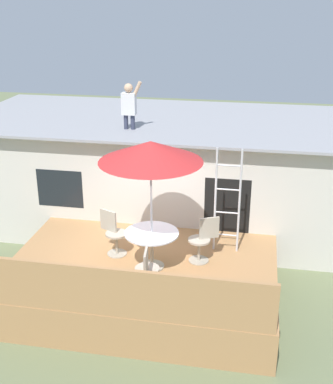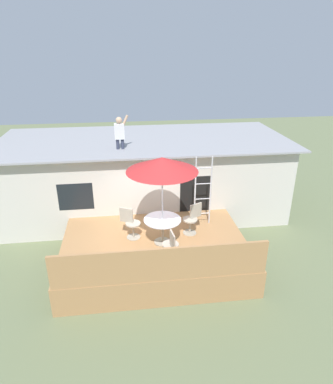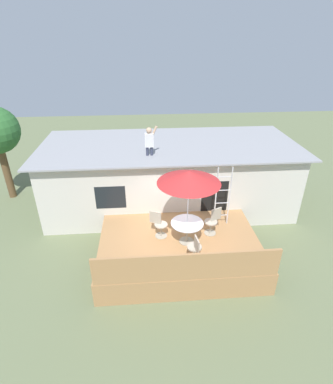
{
  "view_description": "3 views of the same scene",
  "coord_description": "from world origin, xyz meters",
  "px_view_note": "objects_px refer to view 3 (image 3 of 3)",
  "views": [
    {
      "loc": [
        2.08,
        -8.65,
        5.83
      ],
      "look_at": [
        0.28,
        1.02,
        1.89
      ],
      "focal_mm": 47.41,
      "sensor_mm": 36.0,
      "label": 1
    },
    {
      "loc": [
        -0.72,
        -8.42,
        6.01
      ],
      "look_at": [
        0.48,
        0.85,
        1.88
      ],
      "focal_mm": 31.62,
      "sensor_mm": 36.0,
      "label": 2
    },
    {
      "loc": [
        -1.06,
        -7.98,
        6.9
      ],
      "look_at": [
        -0.34,
        0.93,
        2.05
      ],
      "focal_mm": 27.94,
      "sensor_mm": 36.0,
      "label": 3
    }
  ],
  "objects_px": {
    "patio_chair_near": "(195,249)",
    "patio_chair_left": "(159,224)",
    "patio_table": "(187,227)",
    "patio_umbrella": "(189,177)",
    "person_figure": "(149,139)",
    "patio_chair_right": "(213,221)",
    "step_ladder": "(223,197)"
  },
  "relations": [
    {
      "from": "patio_chair_near",
      "to": "patio_chair_left",
      "type": "bearing_deg",
      "value": 29.59
    },
    {
      "from": "patio_table",
      "to": "patio_chair_near",
      "type": "height_order",
      "value": "patio_chair_near"
    },
    {
      "from": "patio_umbrella",
      "to": "step_ladder",
      "type": "xyz_separation_m",
      "value": [
        1.35,
        0.95,
        -1.25
      ]
    },
    {
      "from": "step_ladder",
      "to": "patio_chair_left",
      "type": "xyz_separation_m",
      "value": [
        -2.22,
        -0.54,
        -0.64
      ]
    },
    {
      "from": "patio_chair_near",
      "to": "step_ladder",
      "type": "bearing_deg",
      "value": -40.09
    },
    {
      "from": "person_figure",
      "to": "patio_chair_left",
      "type": "height_order",
      "value": "person_figure"
    },
    {
      "from": "patio_chair_right",
      "to": "patio_chair_near",
      "type": "relative_size",
      "value": 1.0
    },
    {
      "from": "person_figure",
      "to": "patio_umbrella",
      "type": "bearing_deg",
      "value": -68.08
    },
    {
      "from": "person_figure",
      "to": "patio_chair_right",
      "type": "height_order",
      "value": "person_figure"
    },
    {
      "from": "person_figure",
      "to": "patio_chair_right",
      "type": "xyz_separation_m",
      "value": [
        2.0,
        -2.21,
        -2.18
      ]
    },
    {
      "from": "patio_table",
      "to": "patio_chair_left",
      "type": "xyz_separation_m",
      "value": [
        -0.88,
        0.4,
        -0.13
      ]
    },
    {
      "from": "patio_umbrella",
      "to": "patio_chair_right",
      "type": "relative_size",
      "value": 2.76
    },
    {
      "from": "step_ladder",
      "to": "patio_chair_left",
      "type": "relative_size",
      "value": 2.39
    },
    {
      "from": "step_ladder",
      "to": "patio_chair_right",
      "type": "distance_m",
      "value": 0.92
    },
    {
      "from": "person_figure",
      "to": "patio_table",
      "type": "bearing_deg",
      "value": -68.08
    },
    {
      "from": "patio_table",
      "to": "patio_chair_right",
      "type": "distance_m",
      "value": 1.03
    },
    {
      "from": "patio_table",
      "to": "patio_umbrella",
      "type": "xyz_separation_m",
      "value": [
        0.0,
        0.0,
        1.76
      ]
    },
    {
      "from": "patio_table",
      "to": "patio_chair_right",
      "type": "bearing_deg",
      "value": 24.89
    },
    {
      "from": "patio_table",
      "to": "patio_chair_left",
      "type": "height_order",
      "value": "patio_chair_left"
    },
    {
      "from": "patio_chair_left",
      "to": "patio_chair_right",
      "type": "bearing_deg",
      "value": 25.64
    },
    {
      "from": "step_ladder",
      "to": "patio_chair_near",
      "type": "distance_m",
      "value": 2.34
    },
    {
      "from": "person_figure",
      "to": "patio_chair_left",
      "type": "bearing_deg",
      "value": -85.19
    },
    {
      "from": "patio_umbrella",
      "to": "patio_chair_left",
      "type": "xyz_separation_m",
      "value": [
        -0.88,
        0.4,
        -1.89
      ]
    },
    {
      "from": "patio_table",
      "to": "step_ladder",
      "type": "xyz_separation_m",
      "value": [
        1.35,
        0.95,
        0.51
      ]
    },
    {
      "from": "patio_chair_right",
      "to": "step_ladder",
      "type": "bearing_deg",
      "value": -153.95
    },
    {
      "from": "patio_chair_left",
      "to": "patio_table",
      "type": "bearing_deg",
      "value": 0.0
    },
    {
      "from": "patio_table",
      "to": "patio_chair_right",
      "type": "relative_size",
      "value": 1.13
    },
    {
      "from": "patio_chair_right",
      "to": "patio_chair_left",
      "type": "bearing_deg",
      "value": -23.98
    },
    {
      "from": "patio_umbrella",
      "to": "patio_chair_left",
      "type": "relative_size",
      "value": 2.76
    },
    {
      "from": "person_figure",
      "to": "patio_chair_left",
      "type": "distance_m",
      "value": 3.13
    },
    {
      "from": "step_ladder",
      "to": "patio_chair_right",
      "type": "xyz_separation_m",
      "value": [
        -0.42,
        -0.51,
        -0.64
      ]
    },
    {
      "from": "patio_chair_left",
      "to": "step_ladder",
      "type": "bearing_deg",
      "value": 38.45
    }
  ]
}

